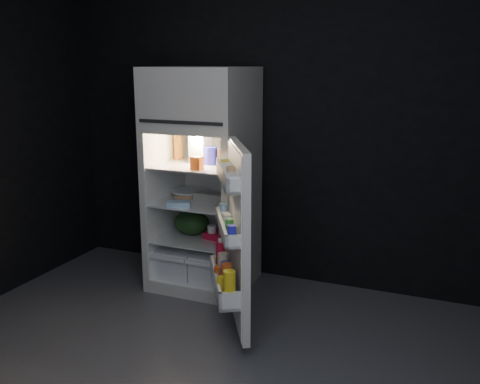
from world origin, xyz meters
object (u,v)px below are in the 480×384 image
at_px(fridge_door, 234,238).
at_px(egg_carton, 214,198).
at_px(milk_jug, 200,148).
at_px(yogurt_tray, 219,236).
at_px(refrigerator, 204,172).

height_order(fridge_door, egg_carton, fridge_door).
height_order(milk_jug, yogurt_tray, milk_jug).
bearing_deg(milk_jug, fridge_door, -45.12).
xyz_separation_m(refrigerator, yogurt_tray, (0.16, -0.08, -0.50)).
bearing_deg(yogurt_tray, milk_jug, 168.44).
relative_size(fridge_door, egg_carton, 3.76).
xyz_separation_m(fridge_door, yogurt_tray, (-0.41, 0.63, -0.23)).
bearing_deg(egg_carton, fridge_door, -53.74).
distance_m(refrigerator, egg_carton, 0.23).
bearing_deg(fridge_door, egg_carton, 124.58).
bearing_deg(refrigerator, milk_jug, -173.34).
distance_m(refrigerator, fridge_door, 0.95).
relative_size(refrigerator, milk_jug, 7.42).
height_order(refrigerator, milk_jug, refrigerator).
height_order(refrigerator, egg_carton, refrigerator).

